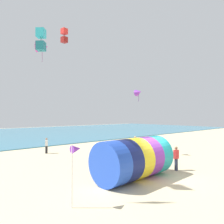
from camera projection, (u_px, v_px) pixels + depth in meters
ground_plane at (159, 178)px, 13.82m from camera, size 120.00×120.00×0.00m
giant_inflatable_tube at (134, 159)px, 13.53m from camera, size 5.27×2.73×2.54m
kite_handler at (176, 158)px, 15.66m from camera, size 0.39×0.27×1.71m
kite_magenta_delta at (42, 47)px, 23.11m from camera, size 1.73×1.72×2.25m
kite_red_box at (64, 36)px, 21.21m from camera, size 0.58×0.58×1.46m
kite_blue_diamond at (42, 34)px, 24.65m from camera, size 0.32×0.58×1.36m
kite_cyan_box at (41, 40)px, 12.96m from camera, size 0.69×0.69×1.39m
kite_purple_delta at (139, 92)px, 21.63m from camera, size 0.73×0.82×1.31m
bystander_near_water at (46, 146)px, 22.51m from camera, size 0.38×0.42×1.60m
bystander_mid_beach at (135, 143)px, 24.75m from camera, size 0.39×0.28×1.57m
beach_flag at (76, 152)px, 9.50m from camera, size 0.47×0.36×2.68m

